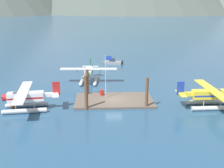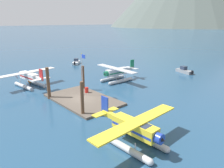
# 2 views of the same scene
# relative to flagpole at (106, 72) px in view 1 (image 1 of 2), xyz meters

# --- Properties ---
(ground_plane) EXTENTS (1200.00, 1200.00, 0.00)m
(ground_plane) POSITION_rel_flagpole_xyz_m (1.12, -0.91, -4.35)
(ground_plane) COLOR navy
(dock_platform) EXTENTS (11.64, 7.04, 0.30)m
(dock_platform) POSITION_rel_flagpole_xyz_m (1.12, -0.91, -4.20)
(dock_platform) COLOR brown
(dock_platform) RESTS_ON ground
(piling_near_left) EXTENTS (0.50, 0.50, 4.89)m
(piling_near_left) POSITION_rel_flagpole_xyz_m (-2.87, -4.32, -1.91)
(piling_near_left) COLOR brown
(piling_near_left) RESTS_ON ground
(piling_near_right) EXTENTS (0.43, 0.43, 4.42)m
(piling_near_right) POSITION_rel_flagpole_xyz_m (5.50, -3.95, -2.14)
(piling_near_right) COLOR brown
(piling_near_right) RESTS_ON ground
(piling_far_left) EXTENTS (0.49, 0.49, 4.21)m
(piling_far_left) POSITION_rel_flagpole_xyz_m (-2.99, 2.04, -2.25)
(piling_far_left) COLOR brown
(piling_far_left) RESTS_ON ground
(flagpole) EXTENTS (0.95, 0.10, 6.57)m
(flagpole) POSITION_rel_flagpole_xyz_m (0.00, 0.00, 0.00)
(flagpole) COLOR silver
(flagpole) RESTS_ON dock_platform
(fuel_drum) EXTENTS (0.62, 0.62, 0.88)m
(fuel_drum) POSITION_rel_flagpole_xyz_m (-0.71, 1.10, -3.61)
(fuel_drum) COLOR #AD1E19
(fuel_drum) RESTS_ON dock_platform
(mooring_buoy) EXTENTS (0.90, 0.90, 0.90)m
(mooring_buoy) POSITION_rel_flagpole_xyz_m (-13.16, -3.14, -3.90)
(mooring_buoy) COLOR orange
(mooring_buoy) RESTS_ON ground
(seaplane_silver_bow_left) EXTENTS (10.45, 7.98, 3.84)m
(seaplane_silver_bow_left) POSITION_rel_flagpole_xyz_m (-3.03, 10.04, -2.78)
(seaplane_silver_bow_left) COLOR #B7BABF
(seaplane_silver_bow_left) RESTS_ON ground
(seaplane_yellow_stbd_aft) EXTENTS (7.98, 10.43, 3.84)m
(seaplane_yellow_stbd_aft) POSITION_rel_flagpole_xyz_m (14.31, -4.13, -2.78)
(seaplane_yellow_stbd_aft) COLOR #B7BABF
(seaplane_yellow_stbd_aft) RESTS_ON ground
(seaplane_white_port_aft) EXTENTS (7.95, 10.49, 3.84)m
(seaplane_white_port_aft) POSITION_rel_flagpole_xyz_m (-11.16, -4.03, -2.78)
(seaplane_white_port_aft) COLOR #B7BABF
(seaplane_white_port_aft) RESTS_ON ground
(boat_grey_open_north) EXTENTS (4.77, 2.57, 1.50)m
(boat_grey_open_north) POSITION_rel_flagpole_xyz_m (2.18, 26.49, -3.86)
(boat_grey_open_north) COLOR gray
(boat_grey_open_north) RESTS_ON ground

